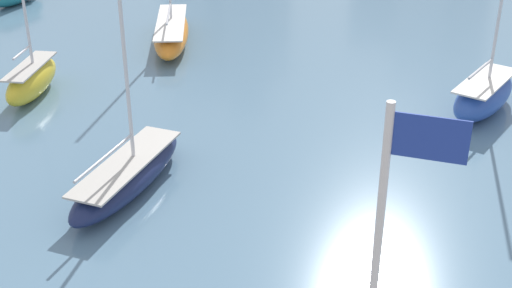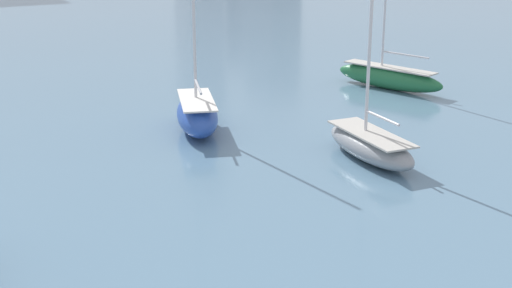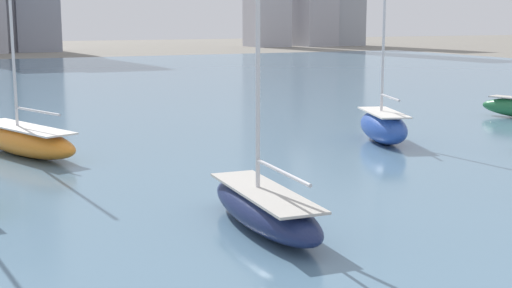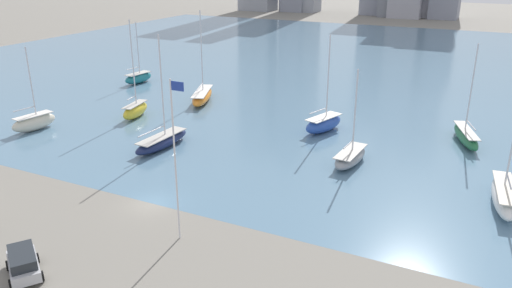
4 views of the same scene
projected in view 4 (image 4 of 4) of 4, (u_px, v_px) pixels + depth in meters
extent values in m
plane|color=gray|center=(152.00, 204.00, 47.36)|extent=(500.00, 500.00, 0.00)
cube|color=slate|center=(355.00, 67.00, 106.08)|extent=(180.00, 140.00, 0.00)
cylinder|color=silver|center=(175.00, 163.00, 39.21)|extent=(0.14, 0.14, 13.54)
cube|color=#1E3899|center=(177.00, 86.00, 36.74)|extent=(1.10, 0.03, 0.70)
ellipsoid|color=orange|center=(202.00, 96.00, 80.37)|extent=(6.23, 10.84, 1.76)
cube|color=silver|center=(202.00, 91.00, 80.08)|extent=(5.11, 8.89, 0.10)
cube|color=#2D2D33|center=(202.00, 99.00, 80.54)|extent=(0.85, 1.85, 0.79)
cylinder|color=silver|center=(201.00, 51.00, 78.61)|extent=(0.18, 0.18, 12.52)
cylinder|color=silver|center=(200.00, 87.00, 78.10)|extent=(1.95, 4.68, 0.14)
ellipsoid|color=#284CA8|center=(323.00, 124.00, 66.54)|extent=(4.44, 7.36, 2.07)
cube|color=silver|center=(324.00, 117.00, 66.19)|extent=(3.64, 6.04, 0.10)
cube|color=#2D2D33|center=(323.00, 128.00, 66.74)|extent=(0.53, 1.24, 0.93)
cylinder|color=silver|center=(328.00, 77.00, 64.65)|extent=(0.18, 0.18, 10.67)
cylinder|color=silver|center=(318.00, 111.00, 64.91)|extent=(1.24, 3.52, 0.14)
ellipsoid|color=yellow|center=(135.00, 111.00, 72.38)|extent=(2.89, 6.52, 2.03)
cube|color=#BCB7AD|center=(135.00, 104.00, 72.04)|extent=(2.37, 5.35, 0.10)
cube|color=#2D2D33|center=(136.00, 114.00, 72.58)|extent=(0.36, 1.14, 0.91)
cylinder|color=silver|center=(133.00, 62.00, 70.35)|extent=(0.18, 0.18, 11.90)
cylinder|color=silver|center=(132.00, 98.00, 70.99)|extent=(0.58, 2.37, 0.14)
ellipsoid|color=#1E757F|center=(138.00, 78.00, 92.16)|extent=(2.79, 6.50, 1.87)
cube|color=#BCB7AD|center=(138.00, 73.00, 91.85)|extent=(2.29, 5.33, 0.10)
cube|color=#2D2D33|center=(139.00, 81.00, 92.34)|extent=(0.27, 1.15, 0.84)
cylinder|color=silver|center=(138.00, 48.00, 90.60)|extent=(0.18, 0.18, 9.15)
cylinder|color=silver|center=(133.00, 68.00, 90.55)|extent=(0.44, 3.18, 0.14)
ellipsoid|color=#19234C|center=(162.00, 142.00, 60.96)|extent=(2.88, 9.30, 1.54)
cube|color=#BCB7AD|center=(161.00, 136.00, 60.71)|extent=(2.36, 7.63, 0.10)
cube|color=#2D2D33|center=(162.00, 145.00, 61.11)|extent=(0.24, 1.66, 0.69)
cylinder|color=silver|center=(162.00, 86.00, 59.12)|extent=(0.18, 0.18, 12.11)
cylinder|color=silver|center=(152.00, 131.00, 58.92)|extent=(0.38, 4.77, 0.14)
ellipsoid|color=gray|center=(350.00, 157.00, 56.27)|extent=(2.84, 7.55, 1.54)
cube|color=#BCB7AD|center=(351.00, 151.00, 56.01)|extent=(2.33, 6.19, 0.10)
cube|color=#2D2D33|center=(350.00, 161.00, 56.42)|extent=(0.24, 1.34, 0.69)
cylinder|color=silver|center=(355.00, 110.00, 54.83)|extent=(0.18, 0.18, 9.19)
cylinder|color=silver|center=(348.00, 144.00, 54.81)|extent=(0.32, 3.07, 0.14)
ellipsoid|color=#236B3D|center=(466.00, 136.00, 62.46)|extent=(4.65, 9.34, 1.72)
cube|color=#BCB7AD|center=(467.00, 130.00, 62.18)|extent=(3.81, 7.66, 0.10)
cube|color=#2D2D33|center=(465.00, 140.00, 62.63)|extent=(0.70, 1.63, 0.78)
cylinder|color=silver|center=(472.00, 87.00, 60.93)|extent=(0.18, 0.18, 10.65)
cylinder|color=silver|center=(471.00, 125.00, 60.56)|extent=(1.44, 3.84, 0.14)
ellipsoid|color=beige|center=(34.00, 123.00, 67.04)|extent=(2.93, 6.51, 2.13)
cube|color=silver|center=(33.00, 115.00, 66.68)|extent=(2.40, 5.34, 0.10)
cube|color=#2D2D33|center=(35.00, 127.00, 67.25)|extent=(0.32, 1.14, 0.96)
cylinder|color=silver|center=(31.00, 81.00, 65.43)|extent=(0.18, 0.18, 9.04)
cylinder|color=silver|center=(24.00, 109.00, 65.45)|extent=(0.58, 3.06, 0.14)
ellipsoid|color=white|center=(504.00, 196.00, 46.70)|extent=(3.09, 9.71, 1.89)
cube|color=beige|center=(506.00, 188.00, 46.38)|extent=(2.53, 7.96, 0.10)
cube|color=#2D2D33|center=(503.00, 201.00, 46.88)|extent=(0.35, 1.72, 0.85)
cylinder|color=silver|center=(509.00, 181.00, 45.03)|extent=(0.54, 3.58, 0.14)
cube|color=#B7B7BC|center=(24.00, 266.00, 36.44)|extent=(4.63, 4.04, 0.80)
cube|color=#23282D|center=(22.00, 257.00, 36.17)|extent=(3.79, 3.36, 0.75)
cylinder|color=black|center=(8.00, 265.00, 37.20)|extent=(0.80, 0.67, 0.78)
cylinder|color=black|center=(37.00, 258.00, 38.12)|extent=(0.80, 0.67, 0.78)
cylinder|color=black|center=(11.00, 285.00, 35.04)|extent=(0.80, 0.67, 0.78)
cylinder|color=black|center=(42.00, 276.00, 35.96)|extent=(0.80, 0.67, 0.78)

